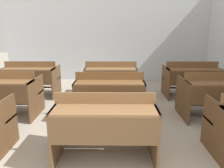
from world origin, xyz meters
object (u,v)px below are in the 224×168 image
object	(u,v)px
bench_second_right	(217,93)
bench_third_left	(31,77)
bench_front_center	(105,123)
bench_second_center	(110,93)
bench_third_center	(111,78)
bench_third_right	(191,78)
bench_second_left	(3,92)

from	to	relation	value
bench_second_right	bench_third_left	size ratio (longest dim) A/B	1.00
bench_front_center	bench_second_center	distance (m)	1.32
bench_second_right	bench_third_center	bearing A→B (deg)	145.41
bench_second_center	bench_third_center	bearing A→B (deg)	89.95
bench_second_right	bench_third_right	world-z (taller)	same
bench_third_right	bench_third_center	bearing A→B (deg)	179.78
bench_second_left	bench_third_right	size ratio (longest dim) A/B	1.00
bench_second_center	bench_third_center	world-z (taller)	same
bench_third_center	bench_second_left	bearing A→B (deg)	-146.25
bench_front_center	bench_third_center	xyz separation A→B (m)	(0.02, 2.67, 0.00)
bench_second_center	bench_second_right	size ratio (longest dim) A/B	1.00
bench_front_center	bench_third_left	world-z (taller)	same
bench_second_center	bench_third_left	xyz separation A→B (m)	(-1.95, 1.35, 0.00)
bench_front_center	bench_third_right	xyz separation A→B (m)	(1.97, 2.66, 0.00)
bench_second_right	bench_third_center	size ratio (longest dim) A/B	1.00
bench_second_left	bench_third_left	size ratio (longest dim) A/B	1.00
bench_second_center	bench_front_center	bearing A→B (deg)	-91.02
bench_third_center	bench_third_right	xyz separation A→B (m)	(1.94, -0.01, 0.00)
bench_second_right	bench_third_left	world-z (taller)	same
bench_front_center	bench_second_right	world-z (taller)	same
bench_third_left	bench_front_center	bearing A→B (deg)	-54.19
bench_second_right	bench_second_center	bearing A→B (deg)	-179.96
bench_second_center	bench_second_right	world-z (taller)	same
bench_third_left	bench_second_left	bearing A→B (deg)	-91.44
bench_third_right	bench_second_right	bearing A→B (deg)	-89.54
bench_front_center	bench_second_center	size ratio (longest dim) A/B	1.00
bench_third_center	bench_third_right	bearing A→B (deg)	-0.22
bench_second_right	bench_third_right	distance (m)	1.34
bench_front_center	bench_third_left	xyz separation A→B (m)	(-1.92, 2.67, 0.00)
bench_second_left	bench_third_left	xyz separation A→B (m)	(0.03, 1.32, 0.00)
bench_third_center	bench_third_right	world-z (taller)	same
bench_second_left	bench_second_right	world-z (taller)	same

